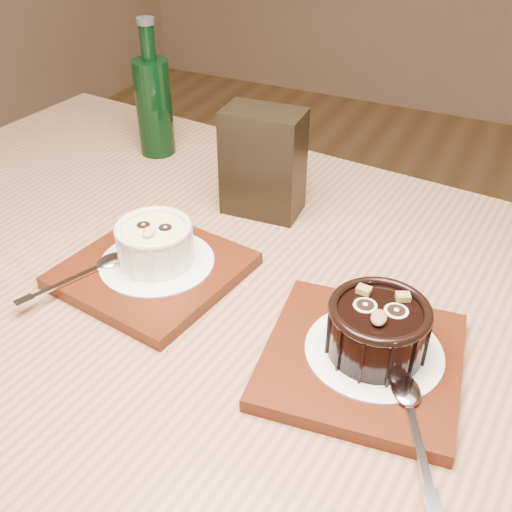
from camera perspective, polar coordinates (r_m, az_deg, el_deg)
The scene contains 11 objects.
table at distance 0.70m, azimuth -3.04°, elevation -11.01°, with size 1.27×0.92×0.75m.
tray_left at distance 0.69m, azimuth -9.78°, elevation -1.35°, with size 0.18×0.18×0.01m, color #501D0D.
doily_left at distance 0.69m, azimuth -9.40°, elevation -0.54°, with size 0.13×0.13×0.00m, color white.
ramekin_white at distance 0.67m, azimuth -9.62°, elevation 1.35°, with size 0.09×0.09×0.05m.
spoon_left at distance 0.69m, azimuth -16.03°, elevation -1.51°, with size 0.03×0.13×0.01m, color white, non-canonical shape.
tray_right at distance 0.58m, azimuth 10.03°, elevation -9.73°, with size 0.18×0.18×0.01m, color #501D0D.
doily_right at distance 0.58m, azimuth 11.16°, elevation -8.84°, with size 0.13×0.13×0.00m, color white.
ramekin_dark at distance 0.56m, azimuth 11.51°, elevation -6.62°, with size 0.09×0.09×0.06m.
spoon_right at distance 0.53m, azimuth 14.80°, elevation -15.07°, with size 0.03×0.13×0.01m, color white, non-canonical shape.
condiment_stand at distance 0.77m, azimuth 0.68°, elevation 8.87°, with size 0.10×0.06×0.14m, color black.
green_bottle at distance 0.95m, azimuth -9.71°, elevation 14.10°, with size 0.05×0.05×0.20m.
Camera 1 is at (0.08, -0.52, 1.16)m, focal length 42.00 mm.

